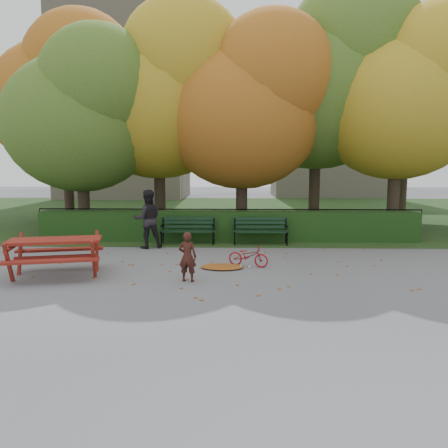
{
  "coord_description": "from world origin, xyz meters",
  "views": [
    {
      "loc": [
        0.32,
        -10.58,
        2.54
      ],
      "look_at": [
        -0.03,
        1.16,
        1.0
      ],
      "focal_mm": 35.0,
      "sensor_mm": 36.0,
      "label": 1
    }
  ],
  "objects_px": {
    "tree_e": "(410,96)",
    "child": "(187,257)",
    "tree_f": "(70,96)",
    "tree_a": "(86,112)",
    "bench_right": "(260,229)",
    "bench_left": "(188,228)",
    "tree_b": "(166,92)",
    "picnic_table": "(55,247)",
    "tree_g": "(416,103)",
    "adult": "(148,219)",
    "tree_c": "(251,104)",
    "tree_d": "(328,78)",
    "bicycle": "(248,256)"
  },
  "relations": [
    {
      "from": "tree_b",
      "to": "bench_right",
      "type": "xyz_separation_m",
      "value": [
        3.54,
        -3.04,
        -4.88
      ]
    },
    {
      "from": "tree_d",
      "to": "bench_right",
      "type": "xyz_separation_m",
      "value": [
        -2.78,
        -3.53,
        -5.46
      ]
    },
    {
      "from": "tree_b",
      "to": "bicycle",
      "type": "distance_m",
      "value": 8.71
    },
    {
      "from": "tree_d",
      "to": "tree_f",
      "type": "relative_size",
      "value": 1.04
    },
    {
      "from": "tree_c",
      "to": "tree_f",
      "type": "bearing_deg",
      "value": 157.65
    },
    {
      "from": "tree_d",
      "to": "child",
      "type": "bearing_deg",
      "value": -119.18
    },
    {
      "from": "tree_b",
      "to": "child",
      "type": "relative_size",
      "value": 7.86
    },
    {
      "from": "tree_g",
      "to": "tree_d",
      "type": "bearing_deg",
      "value": -150.39
    },
    {
      "from": "picnic_table",
      "to": "bicycle",
      "type": "relative_size",
      "value": 2.26
    },
    {
      "from": "tree_e",
      "to": "child",
      "type": "xyz_separation_m",
      "value": [
        -7.3,
        -6.87,
        -4.52
      ]
    },
    {
      "from": "tree_e",
      "to": "child",
      "type": "bearing_deg",
      "value": -136.72
    },
    {
      "from": "tree_a",
      "to": "tree_c",
      "type": "distance_m",
      "value": 6.04
    },
    {
      "from": "bench_left",
      "to": "child",
      "type": "distance_m",
      "value": 4.83
    },
    {
      "from": "tree_a",
      "to": "bench_right",
      "type": "xyz_separation_m",
      "value": [
        6.29,
        -1.88,
        -4.0
      ]
    },
    {
      "from": "tree_d",
      "to": "bench_right",
      "type": "relative_size",
      "value": 5.32
    },
    {
      "from": "tree_f",
      "to": "tree_b",
      "type": "bearing_deg",
      "value": -27.99
    },
    {
      "from": "tree_e",
      "to": "adult",
      "type": "xyz_separation_m",
      "value": [
        -9.0,
        -2.87,
        -4.17
      ]
    },
    {
      "from": "tree_f",
      "to": "tree_g",
      "type": "xyz_separation_m",
      "value": [
        15.47,
        0.52,
        -0.32
      ]
    },
    {
      "from": "tree_f",
      "to": "adult",
      "type": "relative_size",
      "value": 5.0
    },
    {
      "from": "bench_left",
      "to": "adult",
      "type": "height_order",
      "value": "adult"
    },
    {
      "from": "tree_e",
      "to": "bench_left",
      "type": "bearing_deg",
      "value": -165.19
    },
    {
      "from": "picnic_table",
      "to": "bench_right",
      "type": "bearing_deg",
      "value": 27.6
    },
    {
      "from": "tree_e",
      "to": "bench_left",
      "type": "xyz_separation_m",
      "value": [
        -7.82,
        -2.07,
        -4.56
      ]
    },
    {
      "from": "tree_a",
      "to": "child",
      "type": "bearing_deg",
      "value": -56.53
    },
    {
      "from": "tree_a",
      "to": "tree_g",
      "type": "height_order",
      "value": "tree_g"
    },
    {
      "from": "tree_a",
      "to": "tree_f",
      "type": "height_order",
      "value": "tree_f"
    },
    {
      "from": "tree_f",
      "to": "tree_a",
      "type": "bearing_deg",
      "value": -62.02
    },
    {
      "from": "tree_e",
      "to": "bench_right",
      "type": "xyz_separation_m",
      "value": [
        -5.42,
        -2.07,
        -4.56
      ]
    },
    {
      "from": "tree_e",
      "to": "tree_f",
      "type": "relative_size",
      "value": 0.89
    },
    {
      "from": "tree_b",
      "to": "tree_f",
      "type": "xyz_separation_m",
      "value": [
        -4.69,
        2.49,
        0.29
      ]
    },
    {
      "from": "tree_a",
      "to": "tree_g",
      "type": "relative_size",
      "value": 0.88
    },
    {
      "from": "tree_c",
      "to": "bench_right",
      "type": "relative_size",
      "value": 4.44
    },
    {
      "from": "picnic_table",
      "to": "tree_g",
      "type": "bearing_deg",
      "value": 26.75
    },
    {
      "from": "tree_g",
      "to": "picnic_table",
      "type": "bearing_deg",
      "value": -139.45
    },
    {
      "from": "tree_f",
      "to": "bench_left",
      "type": "bearing_deg",
      "value": -43.51
    },
    {
      "from": "tree_f",
      "to": "child",
      "type": "xyz_separation_m",
      "value": [
        6.36,
        -10.34,
        -5.13
      ]
    },
    {
      "from": "child",
      "to": "adult",
      "type": "xyz_separation_m",
      "value": [
        -1.7,
        4.0,
        0.36
      ]
    },
    {
      "from": "tree_e",
      "to": "bicycle",
      "type": "height_order",
      "value": "tree_e"
    },
    {
      "from": "tree_a",
      "to": "adult",
      "type": "height_order",
      "value": "tree_a"
    },
    {
      "from": "tree_f",
      "to": "adult",
      "type": "distance_m",
      "value": 9.2
    },
    {
      "from": "tree_e",
      "to": "bench_left",
      "type": "distance_m",
      "value": 9.29
    },
    {
      "from": "tree_c",
      "to": "tree_e",
      "type": "bearing_deg",
      "value": -1.93
    },
    {
      "from": "bench_left",
      "to": "tree_e",
      "type": "bearing_deg",
      "value": 14.81
    },
    {
      "from": "tree_e",
      "to": "bench_right",
      "type": "height_order",
      "value": "tree_e"
    },
    {
      "from": "bench_left",
      "to": "adult",
      "type": "relative_size",
      "value": 0.98
    },
    {
      "from": "tree_d",
      "to": "tree_e",
      "type": "bearing_deg",
      "value": -28.91
    },
    {
      "from": "tree_b",
      "to": "child",
      "type": "xyz_separation_m",
      "value": [
        1.67,
        -7.85,
        -4.84
      ]
    },
    {
      "from": "tree_c",
      "to": "tree_g",
      "type": "relative_size",
      "value": 0.94
    },
    {
      "from": "bench_right",
      "to": "bench_left",
      "type": "bearing_deg",
      "value": 180.0
    },
    {
      "from": "tree_a",
      "to": "tree_e",
      "type": "height_order",
      "value": "tree_e"
    }
  ]
}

